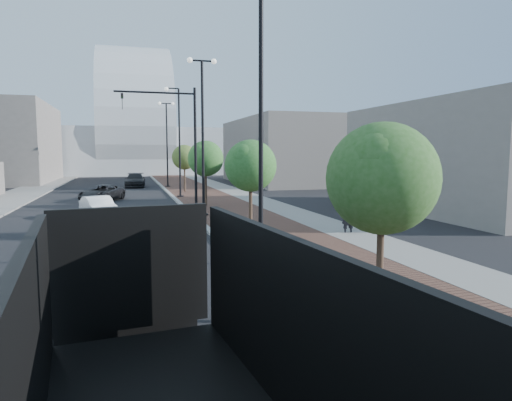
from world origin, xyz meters
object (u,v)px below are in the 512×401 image
object	(u,v)px
white_sedan	(99,208)
pedestrian	(348,216)
dump_truck	(141,350)
dark_car_mid	(102,193)

from	to	relation	value
white_sedan	pedestrian	distance (m)	14.44
dump_truck	dark_car_mid	xyz separation A→B (m)	(-2.01, 32.20, -0.65)
white_sedan	dark_car_mid	distance (m)	10.23
dark_car_mid	dump_truck	bearing A→B (deg)	-61.82
dark_car_mid	pedestrian	size ratio (longest dim) A/B	2.58
dump_truck	white_sedan	bearing A→B (deg)	88.68
dark_car_mid	pedestrian	world-z (taller)	pedestrian
pedestrian	dump_truck	bearing A→B (deg)	47.58
dump_truck	pedestrian	world-z (taller)	dump_truck
dump_truck	white_sedan	xyz separation A→B (m)	(-1.71, 21.97, -0.65)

